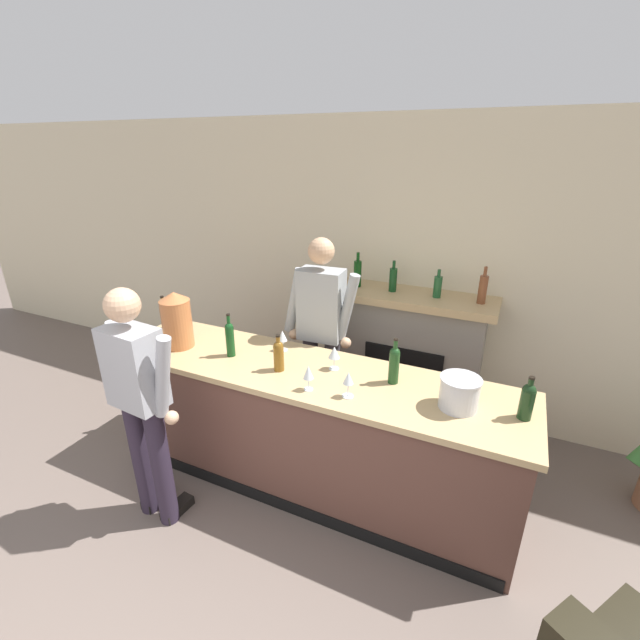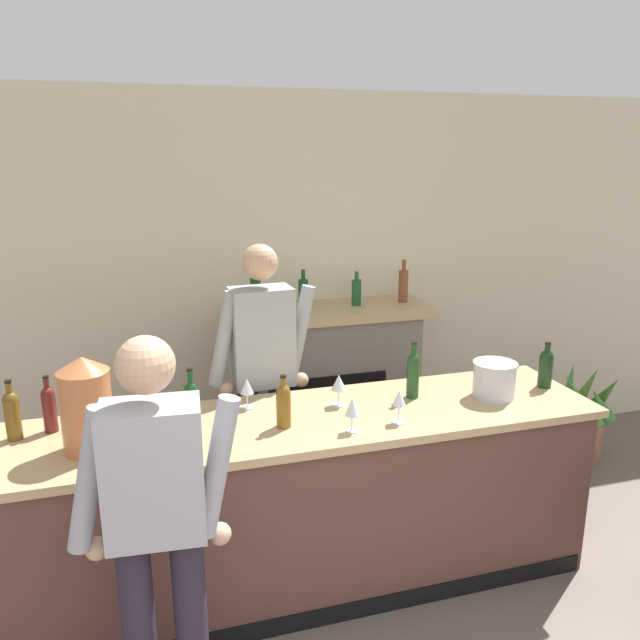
# 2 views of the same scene
# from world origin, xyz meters

# --- Properties ---
(wall_back_panel) EXTENTS (12.00, 0.07, 2.75)m
(wall_back_panel) POSITION_xyz_m (0.00, 3.91, 1.38)
(wall_back_panel) COLOR beige
(wall_back_panel) RESTS_ON ground_plane
(bar_counter) EXTENTS (3.10, 0.76, 1.00)m
(bar_counter) POSITION_xyz_m (0.11, 2.45, 0.50)
(bar_counter) COLOR brown
(bar_counter) RESTS_ON ground_plane
(fireplace_stone) EXTENTS (1.43, 0.52, 1.59)m
(fireplace_stone) POSITION_xyz_m (0.58, 3.65, 0.65)
(fireplace_stone) COLOR gray
(fireplace_stone) RESTS_ON ground_plane
(potted_plant_corner) EXTENTS (0.51, 0.54, 0.75)m
(potted_plant_corner) POSITION_xyz_m (2.57, 3.29, 0.35)
(potted_plant_corner) COLOR #956245
(potted_plant_corner) RESTS_ON ground_plane
(person_customer) EXTENTS (0.66, 0.33, 1.72)m
(person_customer) POSITION_xyz_m (-0.70, 1.71, 0.95)
(person_customer) COLOR #2A2030
(person_customer) RESTS_ON ground_plane
(person_bartender) EXTENTS (0.66, 0.32, 1.83)m
(person_bartender) POSITION_xyz_m (-0.03, 3.02, 1.02)
(person_bartender) COLOR #3A363E
(person_bartender) RESTS_ON ground_plane
(copper_dispenser) EXTENTS (0.23, 0.27, 0.45)m
(copper_dispenser) POSITION_xyz_m (-0.97, 2.38, 1.23)
(copper_dispenser) COLOR #C1703F
(copper_dispenser) RESTS_ON bar_counter
(ice_bucket_steel) EXTENTS (0.25, 0.25, 0.20)m
(ice_bucket_steel) POSITION_xyz_m (1.17, 2.42, 1.10)
(ice_bucket_steel) COLOR silver
(ice_bucket_steel) RESTS_ON bar_counter
(wine_bottle_merlot_tall) EXTENTS (0.07, 0.07, 0.27)m
(wine_bottle_merlot_tall) POSITION_xyz_m (-0.06, 2.37, 1.12)
(wine_bottle_merlot_tall) COLOR brown
(wine_bottle_merlot_tall) RESTS_ON bar_counter
(wine_bottle_burgundy_dark) EXTENTS (0.07, 0.07, 0.34)m
(wine_bottle_burgundy_dark) POSITION_xyz_m (-0.50, 2.42, 1.15)
(wine_bottle_burgundy_dark) COLOR #13421A
(wine_bottle_burgundy_dark) RESTS_ON bar_counter
(wine_bottle_rose_blush) EXTENTS (0.07, 0.07, 0.30)m
(wine_bottle_rose_blush) POSITION_xyz_m (-1.32, 2.60, 1.13)
(wine_bottle_rose_blush) COLOR brown
(wine_bottle_rose_blush) RESTS_ON bar_counter
(wine_bottle_cabernet_heavy) EXTENTS (0.08, 0.08, 0.27)m
(wine_bottle_cabernet_heavy) POSITION_xyz_m (1.54, 2.47, 1.12)
(wine_bottle_cabernet_heavy) COLOR black
(wine_bottle_cabernet_heavy) RESTS_ON bar_counter
(wine_bottle_chardonnay_pale) EXTENTS (0.07, 0.07, 0.32)m
(wine_bottle_chardonnay_pale) POSITION_xyz_m (0.73, 2.55, 1.14)
(wine_bottle_chardonnay_pale) COLOR #1B411C
(wine_bottle_chardonnay_pale) RESTS_ON bar_counter
(wine_bottle_riesling_slim) EXTENTS (0.07, 0.07, 0.29)m
(wine_bottle_riesling_slim) POSITION_xyz_m (-1.17, 2.65, 1.13)
(wine_bottle_riesling_slim) COLOR #5B1E1D
(wine_bottle_riesling_slim) RESTS_ON bar_counter
(wine_glass_by_dispenser) EXTENTS (0.07, 0.07, 0.17)m
(wine_glass_by_dispenser) POSITION_xyz_m (-0.19, 2.66, 1.11)
(wine_glass_by_dispenser) COLOR silver
(wine_glass_by_dispenser) RESTS_ON bar_counter
(wine_glass_front_right) EXTENTS (0.07, 0.07, 0.18)m
(wine_glass_front_right) POSITION_xyz_m (0.52, 2.25, 1.12)
(wine_glass_front_right) COLOR silver
(wine_glass_front_right) RESTS_ON bar_counter
(wine_glass_front_left) EXTENTS (0.07, 0.07, 0.18)m
(wine_glass_front_left) POSITION_xyz_m (0.25, 2.22, 1.12)
(wine_glass_front_left) COLOR silver
(wine_glass_front_left) RESTS_ON bar_counter
(wine_glass_mid_counter) EXTENTS (0.08, 0.08, 0.18)m
(wine_glass_mid_counter) POSITION_xyz_m (0.29, 2.55, 1.12)
(wine_glass_mid_counter) COLOR silver
(wine_glass_mid_counter) RESTS_ON bar_counter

